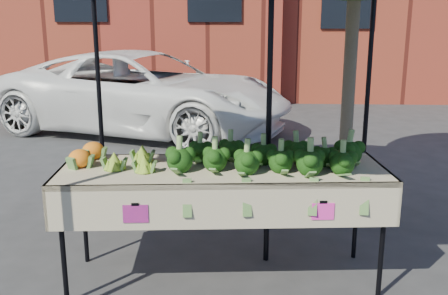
# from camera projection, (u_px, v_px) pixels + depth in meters

# --- Properties ---
(ground) EXTENTS (90.00, 90.00, 0.00)m
(ground) POSITION_uv_depth(u_px,v_px,m) (209.00, 275.00, 4.03)
(ground) COLOR #2B2B2E
(table) EXTENTS (2.46, 1.00, 0.90)m
(table) POSITION_uv_depth(u_px,v_px,m) (223.00, 224.00, 3.88)
(table) COLOR #BEAB8B
(table) RESTS_ON ground
(canopy) EXTENTS (3.16, 3.16, 2.74)m
(canopy) POSITION_uv_depth(u_px,v_px,m) (225.00, 96.00, 4.05)
(canopy) COLOR black
(canopy) RESTS_ON ground
(broccoli_heap) EXTENTS (1.45, 0.55, 0.23)m
(broccoli_heap) POSITION_uv_depth(u_px,v_px,m) (267.00, 152.00, 3.75)
(broccoli_heap) COLOR black
(broccoli_heap) RESTS_ON table
(romanesco_cluster) EXTENTS (0.41, 0.45, 0.18)m
(romanesco_cluster) POSITION_uv_depth(u_px,v_px,m) (133.00, 155.00, 3.76)
(romanesco_cluster) COLOR #8BAA34
(romanesco_cluster) RESTS_ON table
(cauliflower_pair) EXTENTS (0.21, 0.41, 0.16)m
(cauliflower_pair) POSITION_uv_depth(u_px,v_px,m) (87.00, 153.00, 3.86)
(cauliflower_pair) COLOR orange
(cauliflower_pair) RESTS_ON table
(street_tree) EXTENTS (1.90, 1.90, 3.75)m
(street_tree) POSITION_uv_depth(u_px,v_px,m) (352.00, 28.00, 4.98)
(street_tree) COLOR #1E4C14
(street_tree) RESTS_ON ground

